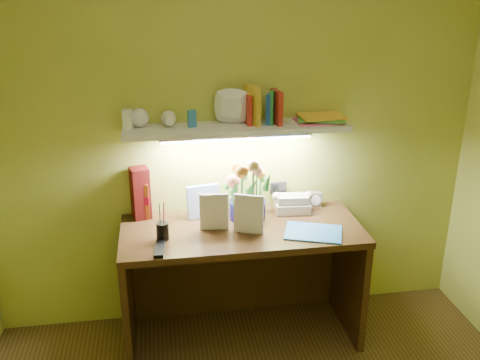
% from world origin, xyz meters
% --- Properties ---
extents(desk, '(1.40, 0.60, 0.75)m').
position_xyz_m(desk, '(0.00, 1.20, 0.38)').
color(desk, '#361C0E').
rests_on(desk, ground).
extents(flower_bouquet, '(0.26, 0.26, 0.39)m').
position_xyz_m(flower_bouquet, '(0.05, 1.33, 0.94)').
color(flower_bouquet, '#090734').
rests_on(flower_bouquet, desk).
extents(telephone, '(0.22, 0.18, 0.13)m').
position_xyz_m(telephone, '(0.35, 1.38, 0.81)').
color(telephone, beige).
rests_on(telephone, desk).
extents(desk_clock, '(0.10, 0.07, 0.09)m').
position_xyz_m(desk_clock, '(0.51, 1.44, 0.80)').
color(desk_clock, silver).
rests_on(desk_clock, desk).
extents(whisky_bottle, '(0.08, 0.08, 0.29)m').
position_xyz_m(whisky_bottle, '(-0.56, 1.43, 0.89)').
color(whisky_bottle, '#C4521A').
rests_on(whisky_bottle, desk).
extents(whisky_box, '(0.13, 0.13, 0.32)m').
position_xyz_m(whisky_box, '(-0.58, 1.44, 0.91)').
color(whisky_box, '#510D0B').
rests_on(whisky_box, desk).
extents(pen_cup, '(0.09, 0.09, 0.17)m').
position_xyz_m(pen_cup, '(-0.46, 1.13, 0.83)').
color(pen_cup, black).
rests_on(pen_cup, desk).
extents(art_card, '(0.20, 0.07, 0.20)m').
position_xyz_m(art_card, '(-0.20, 1.39, 0.85)').
color(art_card, white).
rests_on(art_card, desk).
extents(tv_remote, '(0.06, 0.18, 0.02)m').
position_xyz_m(tv_remote, '(-0.48, 1.00, 0.76)').
color(tv_remote, black).
rests_on(tv_remote, desk).
extents(blue_folder, '(0.38, 0.33, 0.01)m').
position_xyz_m(blue_folder, '(0.39, 1.07, 0.75)').
color(blue_folder, '#3480CD').
rests_on(blue_folder, desk).
extents(desk_book_a, '(0.17, 0.05, 0.22)m').
position_xyz_m(desk_book_a, '(-0.24, 1.21, 0.86)').
color(desk_book_a, silver).
rests_on(desk_book_a, desk).
extents(desk_book_b, '(0.16, 0.09, 0.23)m').
position_xyz_m(desk_book_b, '(-0.05, 1.16, 0.87)').
color(desk_book_b, white).
rests_on(desk_book_b, desk).
extents(wall_shelf, '(1.31, 0.27, 0.26)m').
position_xyz_m(wall_shelf, '(0.02, 1.38, 1.33)').
color(wall_shelf, white).
rests_on(wall_shelf, ground).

